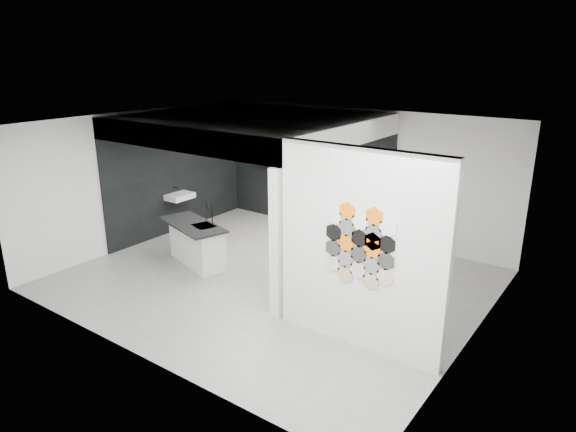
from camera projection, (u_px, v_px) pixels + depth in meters
The scene contains 17 objects.
floor at pixel (274, 280), 9.28m from camera, with size 7.00×6.00×0.01m, color slate.
partition_panel at pixel (360, 251), 6.84m from camera, with size 2.45×0.15×2.80m, color silver.
bay_clad_back at pixel (306, 176), 11.93m from camera, with size 4.40×0.04×2.35m, color black.
bay_clad_left at pixel (178, 179), 11.62m from camera, with size 0.04×4.00×2.35m, color black.
bulkhead at pixel (251, 126), 9.99m from camera, with size 4.40×4.00×0.40m, color silver.
corner_column at pixel (276, 245), 7.69m from camera, with size 0.16×0.16×2.35m, color silver.
fascia_beam at pixel (177, 139), 8.51m from camera, with size 4.40×0.16×0.40m, color silver.
wall_basin at pixel (180, 196), 11.44m from camera, with size 0.40×0.60×0.12m, color silver.
display_shelf at pixel (307, 172), 11.76m from camera, with size 3.00×0.15×0.04m, color black.
kitchen_island at pixel (197, 243), 9.87m from camera, with size 1.69×1.11×1.26m.
stockpot at pixel (269, 161), 12.34m from camera, with size 0.25×0.25×0.20m, color black.
kettle at pixel (343, 173), 11.21m from camera, with size 0.17×0.17×0.14m, color black.
glass_bowl at pixel (358, 176), 11.01m from camera, with size 0.16×0.16×0.11m, color gray.
glass_vase at pixel (360, 176), 10.98m from camera, with size 0.09×0.09×0.13m, color gray.
bottle_dark at pixel (286, 165), 12.06m from camera, with size 0.06×0.06×0.15m, color black.
utensil_cup at pixel (274, 164), 12.27m from camera, with size 0.08×0.08×0.10m, color black.
hex_tile_cluster at pixel (360, 246), 6.72m from camera, with size 1.04×0.02×1.16m.
Camera 1 is at (5.17, -6.72, 3.94)m, focal length 32.00 mm.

